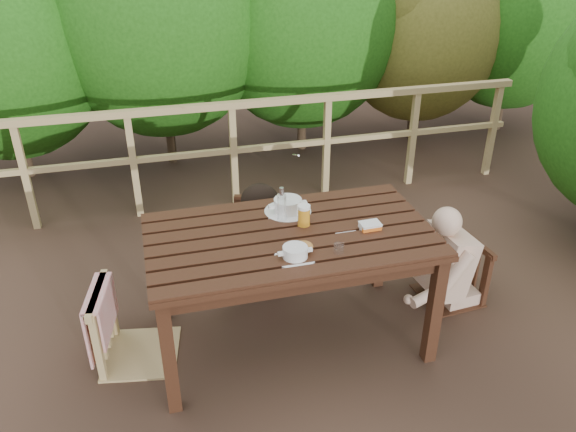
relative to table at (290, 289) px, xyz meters
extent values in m
plane|color=#442E22|center=(0.00, 0.00, -0.40)|extent=(60.00, 60.00, 0.00)
cube|color=black|center=(0.00, 0.00, 0.00)|extent=(1.72, 0.97, 0.80)
cube|color=tan|center=(-0.97, 0.08, 0.08)|extent=(0.56, 0.56, 0.96)
cube|color=black|center=(0.01, 0.81, 0.11)|extent=(0.65, 0.65, 1.02)
cube|color=black|center=(1.24, 0.14, 0.02)|extent=(0.45, 0.45, 0.83)
cube|color=tan|center=(0.00, 2.00, 0.11)|extent=(5.60, 0.10, 1.01)
cylinder|color=silver|center=(-0.04, -0.26, 0.44)|extent=(0.24, 0.24, 0.08)
cylinder|color=white|center=(0.06, 0.27, 0.45)|extent=(0.30, 0.30, 0.10)
ellipsoid|color=#B2772D|center=(0.02, -0.21, 0.43)|extent=(0.12, 0.09, 0.07)
cylinder|color=orange|center=(0.11, 0.07, 0.47)|extent=(0.08, 0.08, 0.15)
cylinder|color=silver|center=(-0.01, 0.16, 0.52)|extent=(0.06, 0.06, 0.24)
cylinder|color=silver|center=(0.21, -0.28, 0.43)|extent=(0.06, 0.06, 0.07)
cube|color=white|center=(0.48, -0.07, 0.43)|extent=(0.13, 0.09, 0.05)
camera|label=1|loc=(-0.77, -2.86, 2.16)|focal=35.75mm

